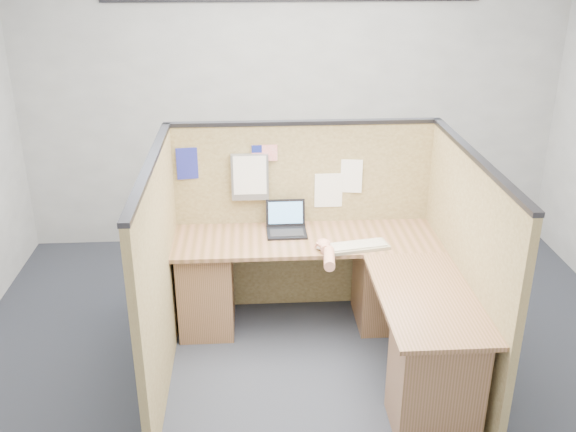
{
  "coord_description": "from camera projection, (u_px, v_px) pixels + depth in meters",
  "views": [
    {
      "loc": [
        -0.4,
        -3.59,
        2.75
      ],
      "look_at": [
        -0.14,
        0.5,
        0.98
      ],
      "focal_mm": 40.0,
      "sensor_mm": 36.0,
      "label": 1
    }
  ],
  "objects": [
    {
      "name": "file_holder",
      "position": [
        250.0,
        177.0,
        4.79
      ],
      "size": [
        0.28,
        0.05,
        0.36
      ],
      "color": "slate",
      "rests_on": "cubicle_partitions"
    },
    {
      "name": "cubicle_partitions",
      "position": [
        309.0,
        248.0,
        4.48
      ],
      "size": [
        2.06,
        1.83,
        1.53
      ],
      "color": "brown",
      "rests_on": "floor"
    },
    {
      "name": "mouse",
      "position": [
        323.0,
        246.0,
        4.54
      ],
      "size": [
        0.12,
        0.08,
        0.05
      ],
      "primitive_type": "ellipsoid",
      "rotation": [
        0.0,
        0.0,
        0.11
      ],
      "color": "silver",
      "rests_on": "l_desk"
    },
    {
      "name": "american_flag",
      "position": [
        262.0,
        154.0,
        4.75
      ],
      "size": [
        0.19,
        0.01,
        0.33
      ],
      "color": "olive",
      "rests_on": "cubicle_partitions"
    },
    {
      "name": "floor",
      "position": [
        314.0,
        376.0,
        4.4
      ],
      "size": [
        5.0,
        5.0,
        0.0
      ],
      "primitive_type": "plane",
      "color": "#21252F",
      "rests_on": "ground"
    },
    {
      "name": "paper_left",
      "position": [
        348.0,
        176.0,
        4.87
      ],
      "size": [
        0.21,
        0.03,
        0.26
      ],
      "primitive_type": "cube",
      "rotation": [
        0.0,
        0.0,
        -0.14
      ],
      "color": "white",
      "rests_on": "cubicle_partitions"
    },
    {
      "name": "laptop",
      "position": [
        286.0,
        224.0,
        4.82
      ],
      "size": [
        0.3,
        0.28,
        0.22
      ],
      "rotation": [
        0.0,
        0.0,
        0.01
      ],
      "color": "black",
      "rests_on": "l_desk"
    },
    {
      "name": "paper_right",
      "position": [
        328.0,
        190.0,
        4.9
      ],
      "size": [
        0.21,
        0.01,
        0.27
      ],
      "primitive_type": "cube",
      "rotation": [
        0.0,
        0.0,
        0.01
      ],
      "color": "white",
      "rests_on": "cubicle_partitions"
    },
    {
      "name": "keyboard",
      "position": [
        355.0,
        247.0,
        4.56
      ],
      "size": [
        0.51,
        0.25,
        0.03
      ],
      "rotation": [
        0.0,
        0.0,
        0.18
      ],
      "color": "gray",
      "rests_on": "l_desk"
    },
    {
      "name": "l_desk",
      "position": [
        336.0,
        304.0,
        4.51
      ],
      "size": [
        1.95,
        1.75,
        0.73
      ],
      "color": "brown",
      "rests_on": "floor"
    },
    {
      "name": "hand_forearm",
      "position": [
        327.0,
        254.0,
        4.4
      ],
      "size": [
        0.11,
        0.4,
        0.08
      ],
      "color": "tan",
      "rests_on": "l_desk"
    },
    {
      "name": "wall_back",
      "position": [
        292.0,
        99.0,
        5.91
      ],
      "size": [
        5.0,
        0.0,
        5.0
      ],
      "primitive_type": "plane",
      "rotation": [
        1.57,
        0.0,
        0.0
      ],
      "color": "#989A9D",
      "rests_on": "floor"
    },
    {
      "name": "blue_poster",
      "position": [
        189.0,
        164.0,
        4.75
      ],
      "size": [
        0.18,
        0.03,
        0.24
      ],
      "primitive_type": "cube",
      "rotation": [
        0.0,
        0.0,
        0.12
      ],
      "color": "navy",
      "rests_on": "cubicle_partitions"
    }
  ]
}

